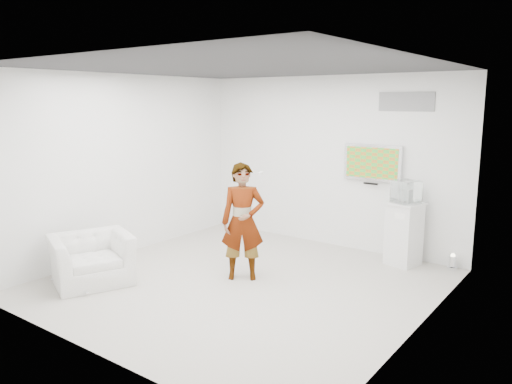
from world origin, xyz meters
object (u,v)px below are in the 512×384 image
pedestal (404,234)px  floor_uplight (453,262)px  armchair (91,259)px  tv (373,163)px  person (243,222)px

pedestal → floor_uplight: (0.71, 0.20, -0.38)m
armchair → pedestal: (3.29, 3.41, 0.15)m
floor_uplight → tv: bearing=176.1°
tv → person: size_ratio=0.59×
person → floor_uplight: (2.38, 2.19, -0.73)m
person → floor_uplight: 3.31m
tv → pedestal: (0.70, -0.29, -1.05)m
armchair → floor_uplight: bearing=-24.6°
tv → armchair: size_ratio=0.93×
person → floor_uplight: bearing=6.5°
person → armchair: size_ratio=1.59×
pedestal → floor_uplight: pedestal is taller
person → pedestal: 2.62m
armchair → floor_uplight: (4.01, 3.61, -0.22)m
pedestal → armchair: bearing=-134.0°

